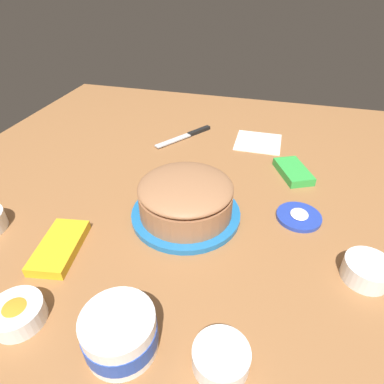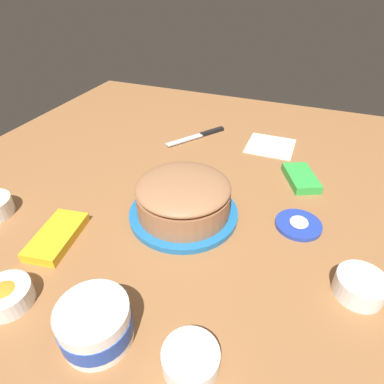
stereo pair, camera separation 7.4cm
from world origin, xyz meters
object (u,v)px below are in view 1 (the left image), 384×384
paper_napkin (258,142)px  candy_box_upper (293,171)px  sprinkle_bowl_pink (367,270)px  frosting_tub_lid (299,216)px  frosting_tub (120,332)px  sprinkle_bowl_orange (17,313)px  spreading_knife (189,135)px  sprinkle_bowl_green (221,357)px  candy_box_lower (60,247)px  frosted_cake (187,200)px

paper_napkin → candy_box_upper: bearing=-146.7°
sprinkle_bowl_pink → frosting_tub_lid: bearing=39.5°
frosting_tub → sprinkle_bowl_orange: 0.19m
frosting_tub_lid → spreading_knife: 0.52m
candy_box_upper → spreading_knife: bearing=40.2°
sprinkle_bowl_green → paper_napkin: size_ratio=0.60×
candy_box_upper → paper_napkin: 0.21m
sprinkle_bowl_green → sprinkle_bowl_orange: (-0.02, 0.35, 0.00)m
sprinkle_bowl_orange → candy_box_upper: 0.75m
sprinkle_bowl_orange → candy_box_upper: sprinkle_bowl_orange is taller
sprinkle_bowl_green → candy_box_lower: bearing=68.7°
sprinkle_bowl_pink → frosted_cake: bearing=76.8°
frosting_tub_lid → candy_box_lower: size_ratio=0.69×
spreading_knife → sprinkle_bowl_green: sprinkle_bowl_green is taller
sprinkle_bowl_orange → sprinkle_bowl_pink: bearing=-66.8°
frosting_tub → candy_box_lower: (0.16, 0.22, -0.03)m
sprinkle_bowl_green → paper_napkin: (0.76, 0.02, -0.02)m
paper_napkin → spreading_knife: bearing=93.4°
sprinkle_bowl_green → candy_box_upper: size_ratio=0.67×
candy_box_upper → sprinkle_bowl_green: bearing=145.0°
sprinkle_bowl_orange → paper_napkin: 0.85m
sprinkle_bowl_orange → candy_box_lower: (0.16, 0.03, -0.01)m
frosting_tub → sprinkle_bowl_green: size_ratio=1.33×
candy_box_lower → sprinkle_bowl_pink: bearing=-90.8°
candy_box_lower → candy_box_upper: same height
frosting_tub_lid → sprinkle_bowl_pink: (-0.15, -0.13, 0.02)m
sprinkle_bowl_orange → candy_box_lower: bearing=9.6°
sprinkle_bowl_green → sprinkle_bowl_pink: size_ratio=0.98×
spreading_knife → candy_box_upper: candy_box_upper is taller
frosted_cake → candy_box_upper: 0.36m
sprinkle_bowl_pink → paper_napkin: bearing=26.2°
frosted_cake → paper_napkin: 0.46m
frosting_tub_lid → sprinkle_bowl_green: size_ratio=1.20×
sprinkle_bowl_pink → candy_box_lower: 0.63m
frosted_cake → paper_napkin: (0.44, -0.13, -0.05)m
candy_box_upper → paper_napkin: bearing=8.0°
sprinkle_bowl_green → candy_box_upper: sprinkle_bowl_green is taller
sprinkle_bowl_green → paper_napkin: 0.76m
candy_box_upper → candy_box_lower: bearing=107.3°
sprinkle_bowl_pink → spreading_knife: bearing=44.3°
sprinkle_bowl_green → sprinkle_bowl_orange: bearing=92.7°
frosting_tub → sprinkle_bowl_green: (0.01, -0.16, -0.02)m
spreading_knife → candy_box_upper: 0.39m
frosted_cake → sprinkle_bowl_pink: (-0.09, -0.39, -0.03)m
paper_napkin → frosted_cake: bearing=163.5°
frosting_tub → spreading_knife: 0.77m
sprinkle_bowl_green → candy_box_upper: (0.59, -0.10, -0.01)m
frosting_tub → candy_box_upper: bearing=-23.4°
sprinkle_bowl_orange → paper_napkin: sprinkle_bowl_orange is taller
sprinkle_bowl_pink → paper_napkin: size_ratio=0.61×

